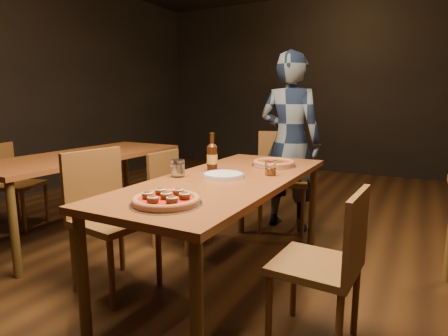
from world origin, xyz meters
The scene contains 16 objects.
ground centered at (0.00, 0.00, 0.00)m, with size 9.00×9.00×0.00m, color black.
room_shell centered at (0.00, 0.00, 1.86)m, with size 9.00×9.00×9.00m.
table_main centered at (0.00, 0.00, 0.68)m, with size 0.80×2.00×0.75m.
table_left centered at (-1.70, 0.30, 0.68)m, with size 0.80×2.00×0.75m.
chair_main_nw centered at (-0.61, -0.42, 0.49)m, with size 0.45×0.45×0.97m, color brown, non-canonical shape.
chair_main_sw centered at (-0.65, 0.41, 0.43)m, with size 0.40×0.40×0.86m, color brown, non-canonical shape.
chair_main_e centered at (0.70, -0.37, 0.44)m, with size 0.41×0.41×0.87m, color brown, non-canonical shape.
chair_end centered at (-0.05, 1.23, 0.49)m, with size 0.46×0.46×0.99m, color brown, non-canonical shape.
chair_nbr_left centered at (-2.38, 0.07, 0.43)m, with size 0.41×0.41×0.87m, color brown, non-canonical shape.
pizza_meatball centered at (0.04, -0.73, 0.77)m, with size 0.36×0.36×0.07m.
pizza_margherita centered at (0.12, 0.55, 0.77)m, with size 0.34×0.34×0.05m.
plate_stack centered at (-0.02, -0.01, 0.76)m, with size 0.27×0.27×0.03m, color white.
beer_bottle centered at (-0.19, 0.13, 0.85)m, with size 0.08×0.08×0.27m.
water_glass centered at (-0.30, -0.14, 0.81)m, with size 0.09×0.09×0.11m, color white.
amber_glass centered at (0.23, 0.19, 0.80)m, with size 0.07×0.07×0.09m, color #964811.
diner centered at (0.00, 1.32, 0.85)m, with size 0.62×0.41×1.70m, color black.
Camera 1 is at (1.12, -2.16, 1.26)m, focal length 30.00 mm.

